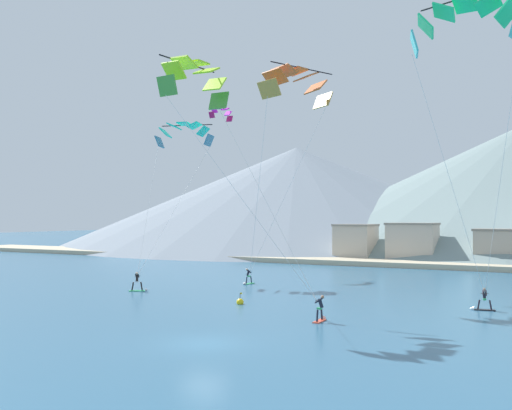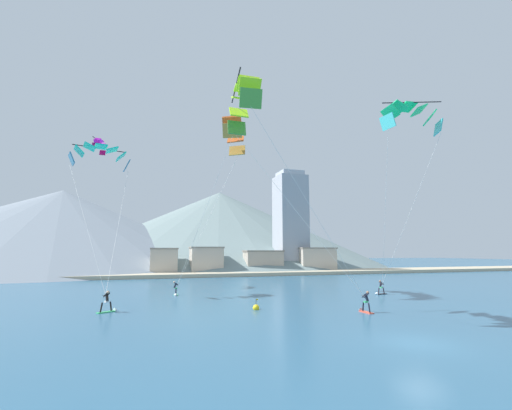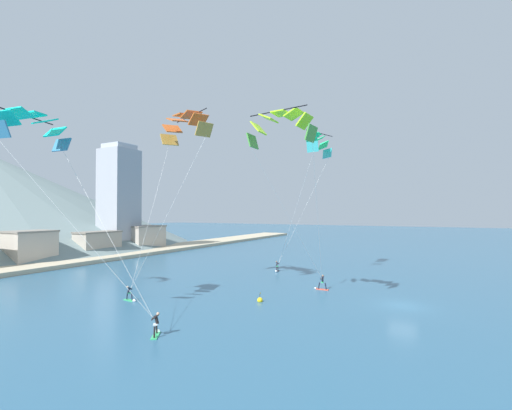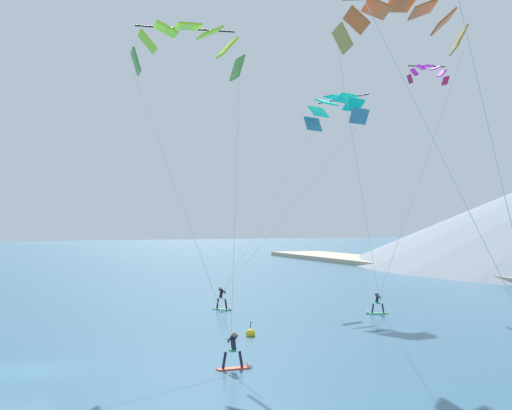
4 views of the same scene
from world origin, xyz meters
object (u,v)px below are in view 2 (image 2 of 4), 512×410
Objects in this scene: kitesurfer_near_trail at (365,305)px; parafoil_kite_far_left at (234,132)px; parafoil_kite_mid_center at (410,116)px; kitesurfer_mid_center at (380,290)px; race_marker_buoy at (256,308)px; kitesurfer_near_lead at (109,305)px; parafoil_kite_near_lead at (101,154)px; parafoil_kite_near_trail at (244,101)px; kitesurfer_far_left at (176,291)px; parafoil_kite_distant_high_outer at (100,144)px.

parafoil_kite_far_left is at bearing 119.82° from kitesurfer_near_trail.
kitesurfer_mid_center is at bearing 89.60° from parafoil_kite_mid_center.
race_marker_buoy is (-8.16, 3.78, -0.38)m from kitesurfer_near_trail.
kitesurfer_mid_center is at bearing 6.54° from kitesurfer_near_lead.
parafoil_kite_far_left reaches higher than kitesurfer_near_lead.
kitesurfer_near_trail is 1.00× the size of kitesurfer_mid_center.
parafoil_kite_near_trail reaches higher than parafoil_kite_near_lead.
parafoil_kite_near_trail is (-18.72, -8.90, 16.60)m from kitesurfer_mid_center.
kitesurfer_far_left is (6.02, 9.32, -0.13)m from kitesurfer_near_lead.
kitesurfer_near_lead is 28.80m from kitesurfer_mid_center.
parafoil_kite_far_left is at bearing -12.48° from parafoil_kite_near_lead.
kitesurfer_mid_center is 0.09× the size of parafoil_kite_mid_center.
parafoil_kite_near_trail is 0.88× the size of parafoil_kite_far_left.
kitesurfer_near_trail reaches higher than kitesurfer_far_left.
kitesurfer_near_lead is at bearing 162.82° from kitesurfer_near_trail.
parafoil_kite_mid_center is (31.40, -14.06, 2.96)m from parafoil_kite_near_lead.
kitesurfer_near_lead is 11.09m from kitesurfer_far_left.
parafoil_kite_mid_center is (18.67, 2.42, 1.98)m from parafoil_kite_near_trail.
parafoil_kite_mid_center is (-0.05, -6.48, 18.58)m from kitesurfer_mid_center.
parafoil_kite_mid_center reaches higher than parafoil_kite_near_lead.
parafoil_kite_far_left reaches higher than kitesurfer_far_left.
parafoil_kite_near_trail is (3.88, -14.94, 16.62)m from kitesurfer_far_left.
parafoil_kite_far_left is 21.64m from parafoil_kite_distant_high_outer.
parafoil_kite_near_trail is at bearing -61.89° from parafoil_kite_distant_high_outer.
kitesurfer_mid_center is at bearing -28.57° from parafoil_kite_distant_high_outer.
parafoil_kite_near_lead is (-31.44, 7.59, 15.62)m from kitesurfer_mid_center.
parafoil_kite_distant_high_outer is at bearing 99.03° from parafoil_kite_near_lead.
parafoil_kite_near_lead is 15.68m from parafoil_kite_far_left.
kitesurfer_far_left is 0.44× the size of parafoil_kite_distant_high_outer.
kitesurfer_mid_center is 0.11× the size of parafoil_kite_near_lead.
race_marker_buoy is (5.88, -11.74, -0.27)m from kitesurfer_far_left.
kitesurfer_near_lead is 1.78× the size of race_marker_buoy.
parafoil_kite_distant_high_outer is at bearing 124.62° from race_marker_buoy.
race_marker_buoy is (2.00, 3.20, -16.89)m from parafoil_kite_near_trail.
kitesurfer_far_left is 0.11× the size of parafoil_kite_near_lead.
kitesurfer_mid_center is at bearing -14.55° from parafoil_kite_far_left.
kitesurfer_mid_center is 26.55m from parafoil_kite_near_trail.
parafoil_kite_near_lead is at bearing 127.66° from parafoil_kite_near_trail.
kitesurfer_far_left is 22.68m from parafoil_kite_near_trail.
parafoil_kite_near_lead is 15.46× the size of race_marker_buoy.
parafoil_kite_distant_high_outer is (-14.38, 26.93, 3.23)m from parafoil_kite_near_trail.
race_marker_buoy is (-16.67, 0.78, -18.88)m from parafoil_kite_mid_center.
parafoil_kite_near_trail is 16.59× the size of race_marker_buoy.
parafoil_kite_mid_center is at bearing -24.13° from parafoil_kite_near_lead.
kitesurfer_near_lead is 19.15m from parafoil_kite_near_lead.
kitesurfer_near_lead is 0.11× the size of parafoil_kite_near_lead.
kitesurfer_far_left is 18.03m from parafoil_kite_near_lead.
kitesurfer_mid_center is 42.59m from parafoil_kite_distant_high_outer.
kitesurfer_near_trail is at bearing -160.56° from parafoil_kite_mid_center.
parafoil_kite_near_lead is at bearing 167.52° from parafoil_kite_far_left.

